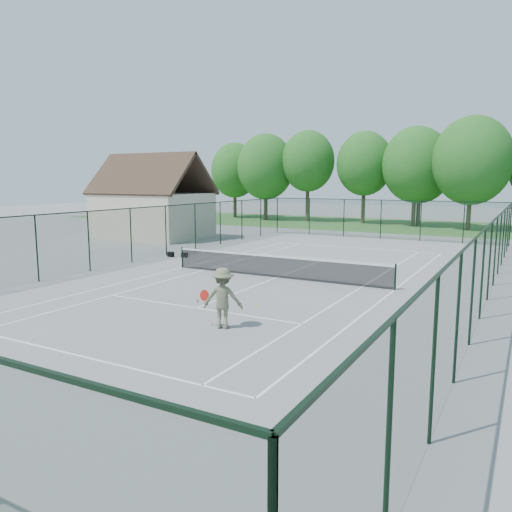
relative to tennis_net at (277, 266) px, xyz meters
The scene contains 10 objects.
ground 0.58m from the tennis_net, ahead, with size 140.00×140.00×0.00m, color gray.
grass_far 30.01m from the tennis_net, 90.00° to the left, with size 80.00×16.00×0.01m, color #3F7531.
court_lines 0.57m from the tennis_net, ahead, with size 11.05×23.85×0.01m.
tennis_net is the anchor object (origin of this frame).
fence_enclosure 0.98m from the tennis_net, ahead, with size 18.05×36.05×3.02m.
utility_building 19.04m from the tennis_net, 147.99° to the left, with size 8.60×6.27×6.63m.
tree_line_far 30.48m from the tennis_net, 90.00° to the left, with size 39.40×6.40×9.70m.
sports_bag_a 8.83m from the tennis_net, 162.36° to the left, with size 0.37×0.22×0.30m, color black.
sports_bag_b 8.12m from the tennis_net, 159.04° to the left, with size 0.36×0.22×0.28m, color black.
tennis_player 8.25m from the tennis_net, 74.95° to the right, with size 1.87×1.10×1.89m.
Camera 1 is at (10.29, -20.54, 4.55)m, focal length 35.00 mm.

